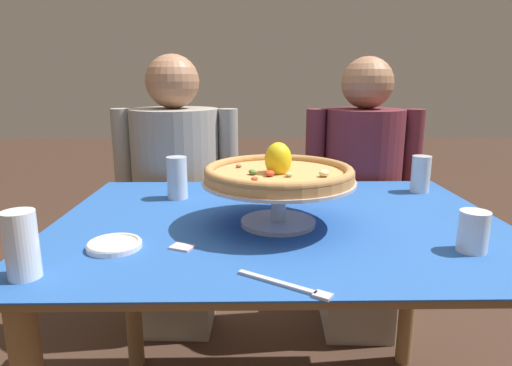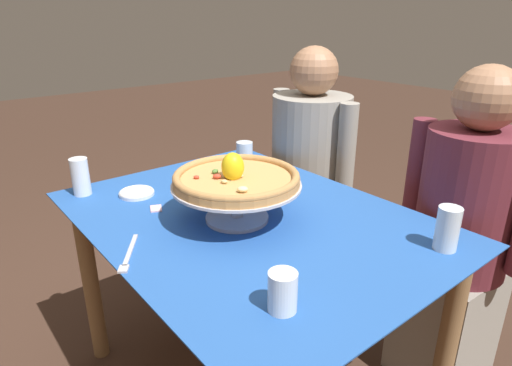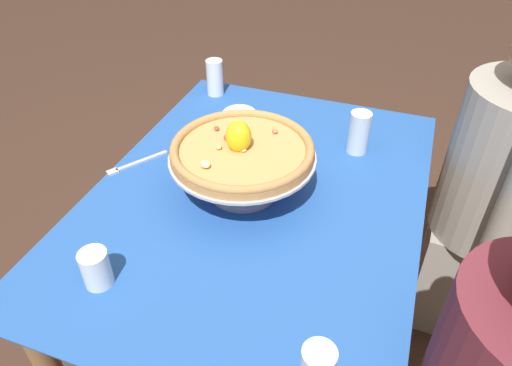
% 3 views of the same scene
% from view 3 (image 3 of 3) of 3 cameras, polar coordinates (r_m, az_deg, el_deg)
% --- Properties ---
extents(ground_plane, '(14.00, 14.00, 0.00)m').
position_cam_3_polar(ground_plane, '(1.84, 0.05, -18.63)').
color(ground_plane, '#3D281E').
extents(dining_table, '(1.20, 0.89, 0.71)m').
position_cam_3_polar(dining_table, '(1.38, 0.06, -4.74)').
color(dining_table, olive).
rests_on(dining_table, ground).
extents(pizza_stand, '(0.39, 0.39, 0.12)m').
position_cam_3_polar(pizza_stand, '(1.27, -1.63, 2.06)').
color(pizza_stand, '#B7B7C1').
rests_on(pizza_stand, dining_table).
extents(pizza, '(0.38, 0.38, 0.10)m').
position_cam_3_polar(pizza, '(1.24, -1.71, 4.15)').
color(pizza, tan).
rests_on(pizza, pizza_stand).
extents(water_glass_back_left, '(0.06, 0.06, 0.13)m').
position_cam_3_polar(water_glass_back_left, '(1.48, 12.30, 5.77)').
color(water_glass_back_left, silver).
rests_on(water_glass_back_left, dining_table).
extents(water_glass_front_left, '(0.06, 0.06, 0.13)m').
position_cam_3_polar(water_glass_front_left, '(1.79, -4.98, 12.34)').
color(water_glass_front_left, white).
rests_on(water_glass_front_left, dining_table).
extents(water_glass_front_right, '(0.06, 0.06, 0.09)m').
position_cam_3_polar(water_glass_front_right, '(1.12, -18.73, -9.97)').
color(water_glass_front_right, white).
rests_on(water_glass_front_right, dining_table).
extents(side_plate, '(0.12, 0.12, 0.02)m').
position_cam_3_polar(side_plate, '(1.66, -2.02, 8.34)').
color(side_plate, white).
rests_on(side_plate, dining_table).
extents(dinner_fork, '(0.17, 0.12, 0.01)m').
position_cam_3_polar(dinner_fork, '(1.47, -14.53, 2.27)').
color(dinner_fork, '#B7B7C1').
rests_on(dinner_fork, dining_table).
extents(sugar_packet, '(0.06, 0.05, 0.00)m').
position_cam_3_polar(sugar_packet, '(1.54, -4.16, 5.49)').
color(sugar_packet, beige).
rests_on(sugar_packet, dining_table).
extents(diner_left, '(0.52, 0.38, 1.18)m').
position_cam_3_polar(diner_left, '(1.68, 27.04, -1.60)').
color(diner_left, gray).
rests_on(diner_left, ground).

